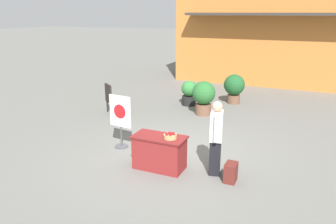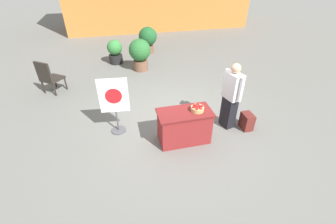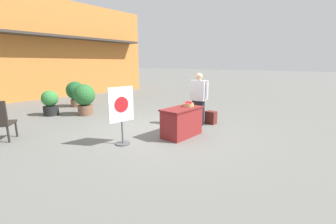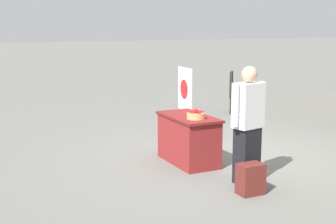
% 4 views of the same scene
% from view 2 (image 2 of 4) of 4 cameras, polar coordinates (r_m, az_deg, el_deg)
% --- Properties ---
extents(ground_plane, '(120.00, 120.00, 0.00)m').
position_cam_2_polar(ground_plane, '(6.09, 1.28, -1.51)').
color(ground_plane, slate).
extents(display_table, '(1.22, 0.63, 0.79)m').
position_cam_2_polar(display_table, '(5.15, 4.13, -3.61)').
color(display_table, maroon).
rests_on(display_table, ground_plane).
extents(apple_basket, '(0.29, 0.29, 0.16)m').
position_cam_2_polar(apple_basket, '(4.95, 7.47, 0.97)').
color(apple_basket, tan).
rests_on(apple_basket, display_table).
extents(person_visitor, '(0.35, 0.60, 1.68)m').
position_cam_2_polar(person_visitor, '(5.57, 15.75, 3.85)').
color(person_visitor, black).
rests_on(person_visitor, ground_plane).
extents(backpack, '(0.24, 0.34, 0.42)m').
position_cam_2_polar(backpack, '(5.95, 19.39, -2.24)').
color(backpack, maroon).
rests_on(backpack, ground_plane).
extents(poster_board, '(0.67, 0.36, 1.43)m').
position_cam_2_polar(poster_board, '(5.33, -13.38, 2.18)').
color(poster_board, '#4C4C51').
rests_on(poster_board, ground_plane).
extents(patio_chair, '(0.77, 0.77, 1.07)m').
position_cam_2_polar(patio_chair, '(7.97, -28.05, 8.01)').
color(patio_chair, '#28231E').
rests_on(patio_chair, ground_plane).
extents(potted_plant_far_left, '(0.81, 0.81, 1.20)m').
position_cam_2_polar(potted_plant_far_left, '(8.82, -7.16, 14.70)').
color(potted_plant_far_left, brown).
rests_on(potted_plant_far_left, ground_plane).
extents(potted_plant_near_right, '(0.82, 0.82, 1.16)m').
position_cam_2_polar(potted_plant_near_right, '(10.73, -5.13, 18.20)').
color(potted_plant_near_right, brown).
rests_on(potted_plant_near_right, ground_plane).
extents(potted_plant_near_left, '(0.61, 0.61, 0.96)m').
position_cam_2_polar(potted_plant_near_left, '(9.73, -13.30, 14.78)').
color(potted_plant_near_left, black).
rests_on(potted_plant_near_left, ground_plane).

